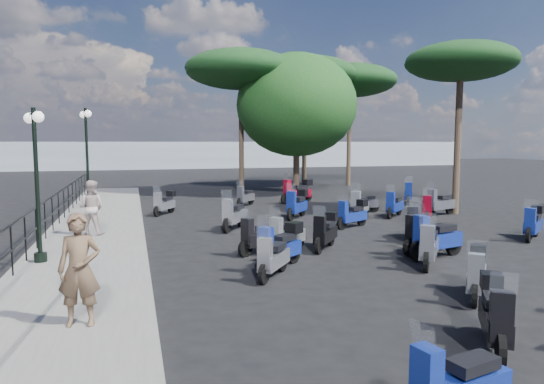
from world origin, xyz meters
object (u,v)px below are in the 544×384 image
object	(u,v)px
lamp_post_1	(36,175)
scooter_11	(245,197)
scooter_27	(440,204)
pine_2	(241,70)
scooter_1	(280,247)
scooter_20	(424,236)
scooter_7	(429,247)
pedestrian_far	(91,208)
scooter_22	(394,206)
scooter_16	(359,207)
lamp_post_2	(87,151)
scooter_6	(495,316)
scooter_2	(286,236)
scooter_26	(533,224)
scooter_21	(412,224)
scooter_8	(273,259)
broadleaf_tree	(297,105)
pine_0	(305,75)
scooter_4	(234,216)
scooter_10	(297,205)
pine_3	(461,63)
pine_1	(350,81)
scooter_14	(435,239)
scooter_3	(260,237)
scooter_15	(352,214)
scooter_29	(408,194)
scooter_9	(325,232)
scooter_28	(426,209)
scooter_23	(364,203)
scooter_5	(164,203)
scooter_13	(477,274)
woman	(79,270)

from	to	relation	value
lamp_post_1	scooter_11	size ratio (longest dim) A/B	2.93
scooter_27	pine_2	distance (m)	13.46
scooter_1	scooter_20	distance (m)	4.16
scooter_7	pine_2	distance (m)	18.32
scooter_27	pedestrian_far	bearing A→B (deg)	76.71
scooter_22	scooter_16	bearing A→B (deg)	53.49
lamp_post_2	scooter_6	bearing A→B (deg)	-84.03
pedestrian_far	scooter_2	xyz separation A→B (m)	(5.15, -3.41, -0.53)
scooter_7	scooter_16	distance (m)	7.03
lamp_post_2	scooter_26	size ratio (longest dim) A/B	3.02
scooter_21	scooter_8	bearing A→B (deg)	59.34
broadleaf_tree	pine_2	xyz separation A→B (m)	(-3.06, 0.69, 1.93)
scooter_8	pine_0	world-z (taller)	pine_0
scooter_4	scooter_10	xyz separation A→B (m)	(2.88, 1.81, 0.05)
scooter_1	broadleaf_tree	xyz separation A→B (m)	(5.76, 15.60, 4.53)
pine_3	lamp_post_2	bearing A→B (deg)	160.55
scooter_4	scooter_26	world-z (taller)	scooter_4
lamp_post_2	pine_2	bearing A→B (deg)	15.05
scooter_7	scooter_27	world-z (taller)	scooter_27
scooter_4	pine_1	bearing A→B (deg)	-93.52
pedestrian_far	scooter_14	bearing A→B (deg)	172.13
scooter_3	scooter_15	bearing A→B (deg)	-86.52
scooter_29	pine_1	xyz separation A→B (m)	(1.45, 9.87, 6.57)
pedestrian_far	scooter_9	bearing A→B (deg)	174.74
scooter_11	scooter_26	world-z (taller)	scooter_26
scooter_7	scooter_4	bearing A→B (deg)	-21.05
scooter_4	scooter_22	world-z (taller)	scooter_4
scooter_10	scooter_7	bearing A→B (deg)	134.63
scooter_28	lamp_post_2	bearing A→B (deg)	4.36
scooter_26	pine_3	world-z (taller)	pine_3
scooter_29	pine_1	world-z (taller)	pine_1
scooter_1	scooter_29	xyz separation A→B (m)	(9.47, 9.77, -0.03)
scooter_8	scooter_14	bearing A→B (deg)	-135.09
scooter_2	scooter_9	xyz separation A→B (m)	(1.17, 0.09, 0.04)
scooter_4	scooter_8	world-z (taller)	scooter_4
scooter_1	scooter_21	xyz separation A→B (m)	(4.83, 2.07, -0.03)
scooter_23	broadleaf_tree	world-z (taller)	broadleaf_tree
scooter_7	scooter_20	size ratio (longest dim) A/B	0.85
scooter_5	scooter_8	xyz separation A→B (m)	(1.67, -10.19, -0.04)
scooter_1	scooter_5	size ratio (longest dim) A/B	1.05
scooter_8	pine_0	bearing A→B (deg)	-74.23
pedestrian_far	scooter_21	world-z (taller)	pedestrian_far
scooter_10	scooter_14	world-z (taller)	scooter_14
scooter_21	pine_0	size ratio (longest dim) A/B	0.19
scooter_28	scooter_2	bearing A→B (deg)	59.91
scooter_23	pedestrian_far	bearing A→B (deg)	94.29
pedestrian_far	scooter_13	size ratio (longest dim) A/B	1.31
pine_0	scooter_7	bearing A→B (deg)	-101.11
scooter_1	scooter_16	xyz separation A→B (m)	(5.02, 6.03, -0.00)
woman	scooter_10	xyz separation A→B (m)	(6.94, 9.94, -0.49)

